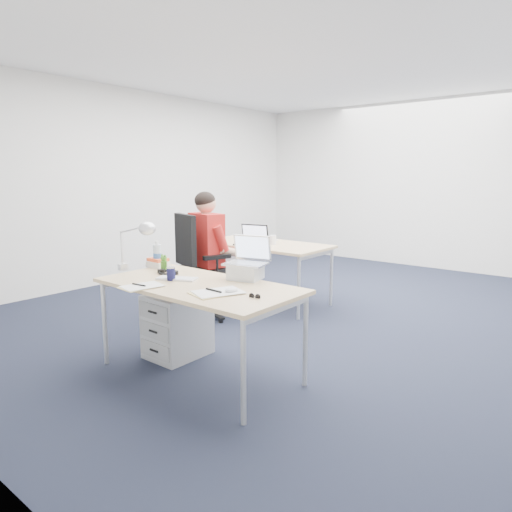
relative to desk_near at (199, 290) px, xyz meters
The scene contains 24 objects.
floor 2.09m from the desk_near, 98.80° to the left, with size 7.00×7.00×0.00m, color black.
room 2.23m from the desk_near, 98.80° to the left, with size 6.02×7.02×2.80m.
desk_near is the anchor object (origin of this frame).
desk_far 2.20m from the desk_near, 114.89° to the left, with size 1.60×0.80×0.73m.
office_chair 1.59m from the desk_near, 134.19° to the left, with size 0.92×0.92×1.14m.
seated_person 1.66m from the desk_near, 128.67° to the left, with size 0.53×0.80×1.36m.
drawer_pedestal_near 0.61m from the desk_near, 160.63° to the left, with size 0.40×0.50×0.55m, color #A9ABAE.
drawer_pedestal_far 2.40m from the desk_near, 127.73° to the left, with size 0.40×0.50×0.55m, color #A9ABAE.
silver_laptop 0.45m from the desk_near, 63.34° to the left, with size 0.32×0.25×0.34m, color silver, non-canonical shape.
wireless_keyboard 0.25m from the desk_near, behind, with size 0.32×0.13×0.02m, color white.
computer_mouse 0.39m from the desk_near, ahead, with size 0.07×0.11×0.04m, color white.
headphones 0.47m from the desk_near, 168.95° to the left, with size 0.21×0.16×0.03m, color black, non-canonical shape.
can_koozie 0.28m from the desk_near, 168.09° to the right, with size 0.07×0.07×0.11m, color #13143D.
water_bottle 0.80m from the desk_near, 163.90° to the left, with size 0.07×0.07×0.24m, color silver.
bear_figurine 0.60m from the desk_near, 165.98° to the left, with size 0.08×0.06×0.15m, color #2B721E, non-canonical shape.
book_stack 0.79m from the desk_near, 163.54° to the left, with size 0.18×0.14×0.08m, color silver.
cordless_phone 0.79m from the desk_near, 163.10° to the left, with size 0.04×0.02×0.14m, color black.
papers_left 0.43m from the desk_near, 126.96° to the right, with size 0.20×0.28×0.01m, color #DDC880.
papers_right 0.33m from the desk_near, 21.85° to the right, with size 0.23×0.33×0.01m, color #DDC880.
sunglasses 0.60m from the desk_near, ahead, with size 0.09×0.04×0.02m, color black, non-canonical shape.
desk_lamp 0.80m from the desk_near, behind, with size 0.41×0.15×0.47m, color silver, non-canonical shape.
dark_laptop 2.02m from the desk_near, 118.32° to the left, with size 0.35×0.34×0.25m, color black, non-canonical shape.
far_cup 2.12m from the desk_near, 111.42° to the left, with size 0.08×0.08×0.11m, color white.
far_papers 2.39m from the desk_near, 116.95° to the left, with size 0.24×0.34×0.01m, color white.
Camera 1 is at (2.78, -4.31, 1.54)m, focal length 32.00 mm.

